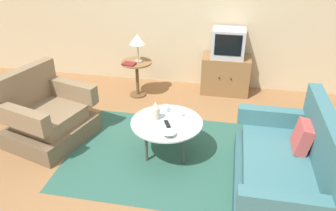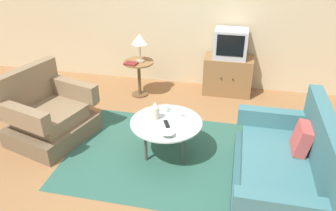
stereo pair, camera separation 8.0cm
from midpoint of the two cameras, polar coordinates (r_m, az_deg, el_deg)
ground_plane at (r=4.01m, az=-2.86°, el=-9.77°), size 16.00×16.00×0.00m
back_wall at (r=5.60m, az=2.72°, el=16.90°), size 9.00×0.12×2.70m
area_rug at (r=4.13m, az=-0.77°, el=-8.40°), size 2.38×1.80×0.00m
armchair at (r=4.55m, az=-20.51°, el=-1.88°), size 1.08×1.17×0.91m
couch at (r=3.59m, az=18.83°, el=-10.51°), size 0.86×1.55×0.95m
coffee_table at (r=3.88m, az=-0.79°, el=-3.27°), size 0.84×0.84×0.47m
side_table at (r=5.36m, az=-5.74°, el=5.80°), size 0.48×0.48×0.58m
tv_stand at (r=5.56m, az=9.37°, el=5.19°), size 0.77×0.44×0.62m
television at (r=5.38m, az=9.83°, el=10.44°), size 0.51×0.39×0.45m
table_lamp at (r=5.19m, az=-5.67°, el=11.07°), size 0.25×0.25×0.44m
vase at (r=3.87m, az=-2.70°, el=-0.88°), size 0.10×0.10×0.22m
mug at (r=4.05m, az=-0.94°, el=-0.51°), size 0.12×0.08×0.08m
bowl at (r=3.60m, az=-0.52°, el=-4.92°), size 0.15×0.15×0.05m
tv_remote_dark at (r=3.80m, az=-0.74°, el=-3.15°), size 0.10×0.15×0.02m
tv_remote_silver at (r=4.03m, az=1.55°, el=-1.14°), size 0.13×0.17×0.02m
book at (r=5.20m, az=-7.13°, el=7.07°), size 0.22×0.18×0.03m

